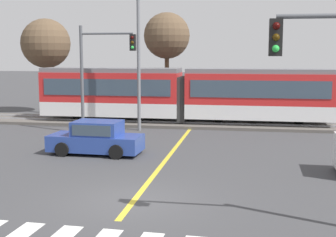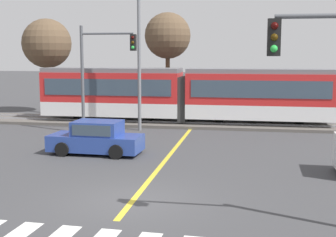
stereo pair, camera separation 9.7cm
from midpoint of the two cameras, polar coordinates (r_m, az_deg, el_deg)
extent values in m
plane|color=#3D3D3F|center=(14.81, -4.39, -9.97)|extent=(200.00, 200.00, 0.00)
cube|color=#56514C|center=(30.12, 3.04, -0.58)|extent=(120.00, 4.00, 0.18)
cube|color=#939399|center=(29.39, 2.88, -0.52)|extent=(120.00, 0.08, 0.10)
cube|color=#939399|center=(30.81, 3.20, -0.13)|extent=(120.00, 0.08, 0.10)
cube|color=silver|center=(31.10, -6.92, 1.29)|extent=(9.00, 2.60, 0.90)
cube|color=red|center=(30.97, -6.96, 3.87)|extent=(9.00, 2.60, 1.90)
cube|color=#384756|center=(29.71, -7.70, 3.78)|extent=(8.28, 0.04, 1.04)
cube|color=slate|center=(30.92, -7.00, 5.88)|extent=(9.00, 2.39, 0.28)
cylinder|color=black|center=(30.54, -2.45, 0.37)|extent=(0.70, 0.20, 0.70)
cylinder|color=black|center=(31.95, -11.16, 0.57)|extent=(0.70, 0.20, 0.70)
cube|color=silver|center=(29.80, 10.86, 0.92)|extent=(9.00, 2.60, 0.90)
cube|color=red|center=(29.67, 10.93, 3.61)|extent=(9.00, 2.60, 1.90)
cube|color=#384756|center=(28.35, 10.98, 3.51)|extent=(8.28, 0.04, 1.04)
cube|color=slate|center=(29.61, 10.99, 5.71)|extent=(9.00, 2.39, 0.28)
cylinder|color=black|center=(30.01, 15.57, -0.05)|extent=(0.70, 0.20, 0.70)
cylinder|color=black|center=(29.91, 6.09, 0.18)|extent=(0.70, 0.20, 0.70)
cube|color=#2D2D2D|center=(30.01, 1.79, 2.45)|extent=(0.50, 2.34, 2.80)
cube|color=gold|center=(20.53, -0.24, -4.85)|extent=(0.20, 15.74, 0.01)
cube|color=#284293|center=(21.58, -8.93, -2.92)|extent=(4.27, 1.88, 0.72)
cube|color=#284293|center=(21.42, -8.72, -1.15)|extent=(2.16, 1.61, 0.64)
cube|color=#384756|center=(21.80, -11.17, -1.05)|extent=(0.16, 1.43, 0.52)
cube|color=#384756|center=(20.71, -9.49, -1.48)|extent=(1.79, 0.12, 0.48)
cylinder|color=black|center=(21.34, -12.90, -3.69)|extent=(0.65, 0.25, 0.64)
cylinder|color=black|center=(22.86, -11.10, -2.87)|extent=(0.65, 0.25, 0.64)
cylinder|color=black|center=(20.41, -6.47, -4.07)|extent=(0.65, 0.25, 0.64)
cylinder|color=black|center=(21.99, -5.05, -3.18)|extent=(0.65, 0.25, 0.64)
cylinder|color=#515459|center=(27.08, -10.54, 4.63)|extent=(0.18, 0.18, 6.09)
cylinder|color=#515459|center=(26.58, -7.60, 10.23)|extent=(3.00, 0.12, 0.12)
cube|color=black|center=(26.15, -4.41, 9.22)|extent=(0.32, 0.28, 0.90)
sphere|color=#360605|center=(26.02, -4.49, 9.82)|extent=(0.18, 0.18, 0.18)
sphere|color=#3A2706|center=(26.01, -4.49, 9.22)|extent=(0.18, 0.18, 0.18)
sphere|color=green|center=(26.00, -4.48, 8.63)|extent=(0.18, 0.18, 0.18)
cube|color=black|center=(11.81, 12.76, 9.61)|extent=(0.32, 0.28, 0.90)
sphere|color=#360605|center=(11.67, 12.84, 10.95)|extent=(0.18, 0.18, 0.18)
sphere|color=#3A2706|center=(11.66, 12.80, 9.63)|extent=(0.18, 0.18, 0.18)
sphere|color=green|center=(11.66, 12.76, 8.30)|extent=(0.18, 0.18, 0.18)
cylinder|color=slate|center=(27.57, -3.70, 8.13)|extent=(0.20, 0.20, 9.29)
cylinder|color=brown|center=(36.77, -14.59, 4.15)|extent=(0.32, 0.32, 4.56)
sphere|color=brown|center=(36.71, -14.75, 8.85)|extent=(3.70, 3.70, 3.70)
cylinder|color=brown|center=(34.74, -0.22, 4.70)|extent=(0.32, 0.32, 5.16)
sphere|color=brown|center=(34.70, -0.22, 10.07)|extent=(3.38, 3.38, 3.38)
camera|label=1|loc=(0.05, -90.13, -0.02)|focal=50.00mm
camera|label=2|loc=(0.05, 89.87, 0.02)|focal=50.00mm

